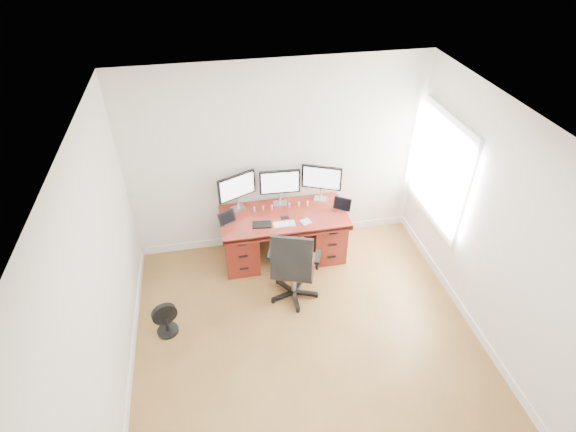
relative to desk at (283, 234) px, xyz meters
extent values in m
plane|color=brown|center=(0.00, -1.83, -0.40)|extent=(4.50, 4.50, 0.00)
cube|color=silver|center=(0.00, 0.42, 0.95)|extent=(4.00, 0.10, 2.70)
cube|color=silver|center=(2.00, -1.83, 0.95)|extent=(0.10, 4.50, 2.70)
cube|color=white|center=(1.97, -0.33, 1.00)|extent=(0.04, 1.30, 1.50)
cube|color=white|center=(1.95, -0.33, 1.00)|extent=(0.01, 1.15, 1.35)
cube|color=#601A13|center=(0.00, -0.03, 0.32)|extent=(1.70, 0.80, 0.05)
cube|color=#601A13|center=(-0.60, 0.00, -0.05)|extent=(0.45, 0.70, 0.70)
cube|color=#601A13|center=(0.60, 0.00, -0.05)|extent=(0.45, 0.70, 0.70)
cube|color=#4C130D|center=(0.00, 0.27, 0.10)|extent=(0.74, 0.03, 0.40)
cylinder|color=black|center=(-0.01, -0.78, -0.36)|extent=(0.76, 0.76, 0.09)
cylinder|color=silver|center=(-0.01, -0.78, -0.10)|extent=(0.06, 0.06, 0.43)
cube|color=#3E2112|center=(-0.01, -0.78, 0.11)|extent=(0.64, 0.63, 0.07)
cube|color=black|center=(-0.09, -1.00, 0.43)|extent=(0.48, 0.21, 0.59)
cube|color=black|center=(-0.28, -0.69, 0.30)|extent=(0.15, 0.26, 0.03)
cube|color=black|center=(0.26, -0.88, 0.30)|extent=(0.15, 0.26, 0.03)
cylinder|color=black|center=(-1.62, -1.08, -0.39)|extent=(0.25, 0.25, 0.03)
cylinder|color=black|center=(-1.62, -1.08, -0.26)|extent=(0.04, 0.04, 0.21)
cylinder|color=black|center=(-1.62, -1.08, -0.11)|extent=(0.30, 0.15, 0.30)
cube|color=silver|center=(-0.58, 0.24, 0.35)|extent=(0.22, 0.20, 0.01)
cylinder|color=silver|center=(-0.58, 0.24, 0.44)|extent=(0.04, 0.04, 0.18)
cube|color=black|center=(-0.58, 0.24, 0.70)|extent=(0.52, 0.26, 0.35)
cube|color=white|center=(-0.57, 0.22, 0.70)|extent=(0.46, 0.21, 0.30)
cube|color=silver|center=(0.00, 0.24, 0.35)|extent=(0.19, 0.15, 0.01)
cylinder|color=silver|center=(0.00, 0.24, 0.44)|extent=(0.04, 0.04, 0.18)
cube|color=black|center=(0.00, 0.24, 0.70)|extent=(0.55, 0.07, 0.35)
cube|color=white|center=(0.00, 0.22, 0.70)|extent=(0.50, 0.03, 0.30)
cube|color=silver|center=(0.58, 0.24, 0.35)|extent=(0.22, 0.20, 0.01)
cylinder|color=silver|center=(0.58, 0.24, 0.44)|extent=(0.04, 0.04, 0.18)
cube|color=black|center=(0.58, 0.24, 0.70)|extent=(0.52, 0.25, 0.35)
cube|color=white|center=(0.57, 0.22, 0.70)|extent=(0.46, 0.20, 0.30)
cube|color=silver|center=(-0.76, -0.08, 0.35)|extent=(0.13, 0.12, 0.01)
cube|color=black|center=(-0.76, -0.08, 0.45)|extent=(0.24, 0.17, 0.17)
cube|color=silver|center=(0.80, -0.08, 0.35)|extent=(0.13, 0.12, 0.01)
cube|color=black|center=(0.80, -0.08, 0.45)|extent=(0.24, 0.19, 0.17)
cube|color=white|center=(-0.03, -0.24, 0.36)|extent=(0.28, 0.12, 0.01)
cube|color=silver|center=(0.26, -0.24, 0.35)|extent=(0.15, 0.15, 0.01)
cube|color=black|center=(-0.32, -0.19, 0.35)|extent=(0.26, 0.18, 0.01)
cube|color=black|center=(0.00, -0.10, 0.35)|extent=(0.12, 0.06, 0.01)
cylinder|color=#4CA7F4|center=(-0.38, 0.12, 0.37)|extent=(0.03, 0.03, 0.05)
sphere|color=#4CA7F4|center=(-0.38, 0.12, 0.41)|extent=(0.03, 0.03, 0.03)
cylinder|color=olive|center=(-0.25, 0.12, 0.37)|extent=(0.03, 0.03, 0.05)
sphere|color=olive|center=(-0.25, 0.12, 0.41)|extent=(0.03, 0.03, 0.03)
cylinder|color=pink|center=(-0.13, 0.12, 0.37)|extent=(0.03, 0.03, 0.05)
sphere|color=pink|center=(-0.13, 0.12, 0.41)|extent=(0.03, 0.03, 0.03)
cylinder|color=#AC78DF|center=(0.11, 0.12, 0.37)|extent=(0.03, 0.03, 0.05)
sphere|color=#AC78DF|center=(0.11, 0.12, 0.41)|extent=(0.03, 0.03, 0.03)
cylinder|color=#D1CE72|center=(0.24, 0.12, 0.37)|extent=(0.03, 0.03, 0.05)
sphere|color=#D1CE72|center=(0.24, 0.12, 0.41)|extent=(0.03, 0.03, 0.03)
cylinder|color=#FCB441|center=(0.36, 0.12, 0.37)|extent=(0.03, 0.03, 0.05)
sphere|color=#FCB441|center=(0.36, 0.12, 0.41)|extent=(0.03, 0.03, 0.03)
camera|label=1|loc=(-0.88, -4.79, 3.92)|focal=28.00mm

